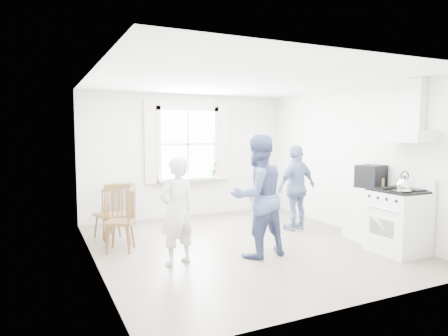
# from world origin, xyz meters

# --- Properties ---
(room_shell) EXTENTS (4.62, 5.12, 2.64)m
(room_shell) POSITION_xyz_m (0.00, 0.00, 1.30)
(room_shell) COLOR #76675A
(room_shell) RESTS_ON ground
(window_assembly) EXTENTS (1.88, 0.24, 1.70)m
(window_assembly) POSITION_xyz_m (0.00, 2.45, 1.46)
(window_assembly) COLOR white
(window_assembly) RESTS_ON room_shell
(range_hood) EXTENTS (0.45, 0.76, 0.94)m
(range_hood) POSITION_xyz_m (2.07, -1.35, 1.90)
(range_hood) COLOR silver
(range_hood) RESTS_ON room_shell
(shelf_unit) EXTENTS (0.40, 0.30, 0.80)m
(shelf_unit) POSITION_xyz_m (-1.40, 2.33, 0.40)
(shelf_unit) COLOR slate
(shelf_unit) RESTS_ON ground
(gas_stove) EXTENTS (0.68, 0.76, 1.12)m
(gas_stove) POSITION_xyz_m (1.91, -1.35, 0.48)
(gas_stove) COLOR silver
(gas_stove) RESTS_ON ground
(kettle) EXTENTS (0.22, 0.22, 0.31)m
(kettle) POSITION_xyz_m (1.78, -1.55, 1.05)
(kettle) COLOR silver
(kettle) RESTS_ON gas_stove
(low_cabinet) EXTENTS (0.50, 0.55, 0.90)m
(low_cabinet) POSITION_xyz_m (1.98, -0.65, 0.45)
(low_cabinet) COLOR silver
(low_cabinet) RESTS_ON ground
(stereo_stack) EXTENTS (0.49, 0.46, 0.37)m
(stereo_stack) POSITION_xyz_m (2.00, -0.72, 1.08)
(stereo_stack) COLOR black
(stereo_stack) RESTS_ON low_cabinet
(cardboard_box) EXTENTS (0.28, 0.21, 0.16)m
(cardboard_box) POSITION_xyz_m (1.99, -0.79, 0.98)
(cardboard_box) COLOR #977849
(cardboard_box) RESTS_ON low_cabinet
(windsor_chair_a) EXTENTS (0.47, 0.46, 0.87)m
(windsor_chair_a) POSITION_xyz_m (-1.84, 1.34, 0.53)
(windsor_chair_a) COLOR #4E3419
(windsor_chair_a) RESTS_ON ground
(windsor_chair_b) EXTENTS (0.46, 0.45, 1.00)m
(windsor_chair_b) POSITION_xyz_m (-1.80, 0.84, 0.61)
(windsor_chair_b) COLOR #4E3419
(windsor_chair_b) RESTS_ON ground
(windsor_chair_c) EXTENTS (0.53, 0.54, 0.97)m
(windsor_chair_c) POSITION_xyz_m (-1.73, 0.46, 0.59)
(windsor_chair_c) COLOR #4E3419
(windsor_chair_c) RESTS_ON ground
(person_left) EXTENTS (0.67, 0.67, 1.48)m
(person_left) POSITION_xyz_m (-1.24, -0.44, 0.74)
(person_left) COLOR silver
(person_left) RESTS_ON ground
(person_mid) EXTENTS (0.94, 0.94, 1.77)m
(person_mid) POSITION_xyz_m (-0.07, -0.61, 0.88)
(person_mid) COLOR #424F7C
(person_mid) RESTS_ON ground
(person_right) EXTENTS (1.09, 1.09, 1.57)m
(person_right) POSITION_xyz_m (1.38, 0.47, 0.78)
(person_right) COLOR navy
(person_right) RESTS_ON ground
(potted_plant) EXTENTS (0.21, 0.21, 0.32)m
(potted_plant) POSITION_xyz_m (0.55, 2.36, 1.01)
(potted_plant) COLOR #367A39
(potted_plant) RESTS_ON window_assembly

